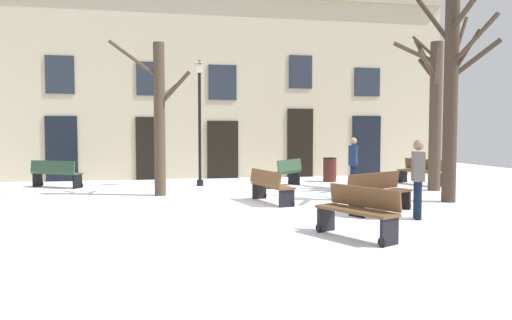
# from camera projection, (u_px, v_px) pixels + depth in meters

# --- Properties ---
(ground_plane) EXTENTS (28.89, 28.89, 0.00)m
(ground_plane) POSITION_uv_depth(u_px,v_px,m) (268.00, 208.00, 11.57)
(ground_plane) COLOR white
(building_facade) EXTENTS (18.05, 0.60, 7.37)m
(building_facade) POSITION_uv_depth(u_px,v_px,m) (225.00, 82.00, 18.85)
(building_facade) COLOR beige
(building_facade) RESTS_ON ground
(tree_center) EXTENTS (1.44, 2.34, 4.93)m
(tree_center) POSITION_uv_depth(u_px,v_px,m) (434.00, 105.00, 14.84)
(tree_center) COLOR #4C3D2D
(tree_center) RESTS_ON ground
(tree_foreground) EXTENTS (2.23, 1.16, 4.30)m
(tree_foreground) POSITION_uv_depth(u_px,v_px,m) (159.00, 115.00, 13.65)
(tree_foreground) COLOR #4C3D2D
(tree_foreground) RESTS_ON ground
(tree_right_of_center) EXTENTS (1.62, 2.60, 5.45)m
(tree_right_of_center) POSITION_uv_depth(u_px,v_px,m) (452.00, 90.00, 12.34)
(tree_right_of_center) COLOR #423326
(tree_right_of_center) RESTS_ON ground
(streetlamp) EXTENTS (0.30, 0.30, 4.17)m
(streetlamp) POSITION_uv_depth(u_px,v_px,m) (200.00, 110.00, 16.07)
(streetlamp) COLOR black
(streetlamp) RESTS_ON ground
(litter_bin) EXTENTS (0.50, 0.50, 0.87)m
(litter_bin) POSITION_uv_depth(u_px,v_px,m) (330.00, 170.00, 17.57)
(litter_bin) COLOR #4C1E19
(litter_bin) RESTS_ON ground
(bench_by_litter_bin) EXTENTS (0.84, 1.79, 0.84)m
(bench_by_litter_bin) POSITION_uv_depth(u_px,v_px,m) (270.00, 186.00, 12.32)
(bench_by_litter_bin) COLOR brown
(bench_by_litter_bin) RESTS_ON ground
(bench_far_corner) EXTENTS (1.08, 1.58, 0.87)m
(bench_far_corner) POSITION_uv_depth(u_px,v_px,m) (358.00, 211.00, 8.26)
(bench_far_corner) COLOR brown
(bench_far_corner) RESTS_ON ground
(bench_back_to_back_left) EXTENTS (1.81, 1.25, 0.89)m
(bench_back_to_back_left) POSITION_uv_depth(u_px,v_px,m) (379.00, 192.00, 10.86)
(bench_back_to_back_left) COLOR #51331E
(bench_back_to_back_left) RESTS_ON ground
(bench_near_lamp) EXTENTS (1.71, 1.24, 0.89)m
(bench_near_lamp) POSITION_uv_depth(u_px,v_px,m) (56.00, 173.00, 15.67)
(bench_near_lamp) COLOR #2D4C33
(bench_near_lamp) RESTS_ON ground
(bench_near_center_tree) EXTENTS (0.97, 1.79, 0.88)m
(bench_near_center_tree) POSITION_uv_depth(u_px,v_px,m) (422.00, 171.00, 16.60)
(bench_near_center_tree) COLOR brown
(bench_near_center_tree) RESTS_ON ground
(bench_back_to_back_right) EXTENTS (1.44, 1.50, 0.91)m
(bench_back_to_back_right) POSITION_uv_depth(u_px,v_px,m) (285.00, 173.00, 15.94)
(bench_back_to_back_right) COLOR #2D4C33
(bench_back_to_back_right) RESTS_ON ground
(person_by_shop_door) EXTENTS (0.34, 0.43, 1.65)m
(person_by_shop_door) POSITION_uv_depth(u_px,v_px,m) (418.00, 175.00, 10.00)
(person_by_shop_door) COLOR black
(person_by_shop_door) RESTS_ON ground
(person_near_bench) EXTENTS (0.39, 0.44, 1.63)m
(person_near_bench) POSITION_uv_depth(u_px,v_px,m) (353.00, 162.00, 14.76)
(person_near_bench) COLOR black
(person_near_bench) RESTS_ON ground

